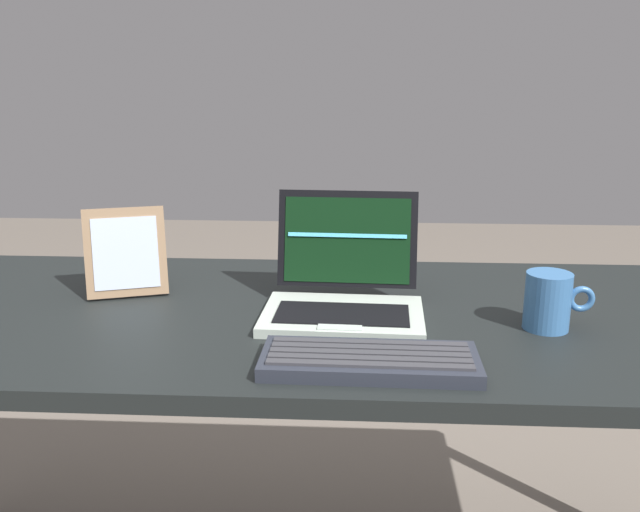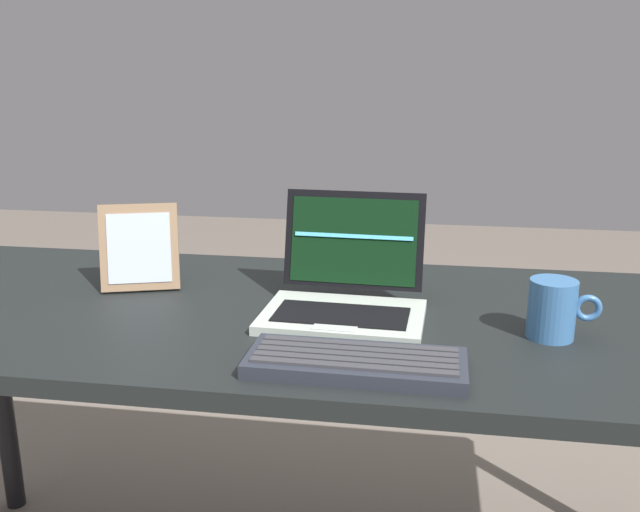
# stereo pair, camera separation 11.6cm
# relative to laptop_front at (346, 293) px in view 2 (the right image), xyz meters

# --- Properties ---
(desk) EXTENTS (1.79, 0.69, 0.71)m
(desk) POSITION_rel_laptop_front_xyz_m (-0.09, 0.01, -0.11)
(desk) COLOR black
(desk) RESTS_ON ground
(laptop_front) EXTENTS (0.29, 0.25, 0.21)m
(laptop_front) POSITION_rel_laptop_front_xyz_m (0.00, 0.00, 0.00)
(laptop_front) COLOR #B5C3B5
(laptop_front) RESTS_ON desk
(external_keyboard) EXTENTS (0.32, 0.13, 0.03)m
(external_keyboard) POSITION_rel_laptop_front_xyz_m (0.04, -0.23, -0.03)
(external_keyboard) COLOR #282C37
(external_keyboard) RESTS_ON desk
(photo_frame) EXTENTS (0.16, 0.10, 0.17)m
(photo_frame) POSITION_rel_laptop_front_xyz_m (-0.42, 0.09, 0.04)
(photo_frame) COLOR #886A4D
(photo_frame) RESTS_ON desk
(coffee_mug) EXTENTS (0.12, 0.08, 0.10)m
(coffee_mug) POSITION_rel_laptop_front_xyz_m (0.35, -0.05, 0.01)
(coffee_mug) COLOR teal
(coffee_mug) RESTS_ON desk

